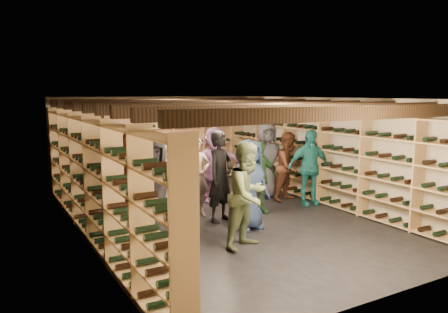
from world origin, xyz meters
TOP-DOWN VIEW (x-y plane):
  - ground at (0.00, 0.00)m, footprint 8.00×8.00m
  - walls at (0.00, 0.00)m, footprint 5.52×8.02m
  - ceiling at (0.00, 0.00)m, footprint 5.50×8.00m
  - ceiling_joists at (0.00, 0.00)m, footprint 5.40×7.12m
  - wine_rack_left at (-2.57, 0.00)m, footprint 0.32×7.50m
  - wine_rack_right at (2.57, 0.00)m, footprint 0.32×7.50m
  - wine_rack_back at (0.00, 3.83)m, footprint 4.70×0.30m
  - crate_stack_left at (-1.10, 1.30)m, footprint 0.51×0.34m
  - crate_stack_right at (-0.58, 2.31)m, footprint 0.57×0.46m
  - crate_loose at (0.02, 1.66)m, footprint 0.59×0.50m
  - person_0 at (-1.87, -1.00)m, footprint 1.06×0.90m
  - person_1 at (-0.18, -0.16)m, footprint 0.77×0.66m
  - person_2 at (-0.50, -1.66)m, footprint 1.02×0.92m
  - person_4 at (2.18, -0.01)m, footprint 1.07×0.68m
  - person_5 at (-1.74, 0.31)m, footprint 1.82×1.13m
  - person_6 at (0.04, -0.85)m, footprint 0.84×0.57m
  - person_7 at (-0.45, 0.38)m, footprint 0.62×0.43m
  - person_8 at (2.02, 0.51)m, footprint 0.92×0.81m
  - person_9 at (-0.78, 1.30)m, footprint 1.10×0.81m
  - person_10 at (0.79, -0.04)m, footprint 0.91×0.42m
  - person_11 at (0.50, 1.30)m, footprint 1.67×0.74m
  - person_12 at (1.73, 1.00)m, footprint 0.99×0.77m

SIDE VIEW (x-z plane):
  - ground at x=0.00m, z-range 0.00..0.00m
  - crate_loose at x=0.02m, z-range 0.00..0.17m
  - crate_stack_left at x=-1.10m, z-range 0.00..0.51m
  - crate_stack_right at x=-0.58m, z-range 0.00..0.51m
  - person_10 at x=0.79m, z-range 0.00..1.52m
  - person_9 at x=-0.78m, z-range 0.00..1.53m
  - person_8 at x=2.02m, z-range 0.00..1.61m
  - person_7 at x=-0.45m, z-range 0.00..1.64m
  - person_6 at x=0.04m, z-range 0.00..1.67m
  - person_4 at x=2.18m, z-range 0.00..1.70m
  - person_2 at x=-0.50m, z-range 0.00..1.73m
  - person_11 at x=0.50m, z-range 0.00..1.74m
  - person_1 at x=-0.18m, z-range 0.00..1.78m
  - person_12 at x=1.73m, z-range 0.00..1.81m
  - person_0 at x=-1.87m, z-range 0.00..1.84m
  - person_5 at x=-1.74m, z-range 0.00..1.87m
  - wine_rack_back at x=0.00m, z-range 0.00..2.15m
  - wine_rack_left at x=-2.57m, z-range 0.00..2.15m
  - wine_rack_right at x=2.57m, z-range 0.00..2.15m
  - walls at x=0.00m, z-range 0.00..2.40m
  - ceiling_joists at x=0.00m, z-range 2.17..2.35m
  - ceiling at x=0.00m, z-range 2.40..2.40m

